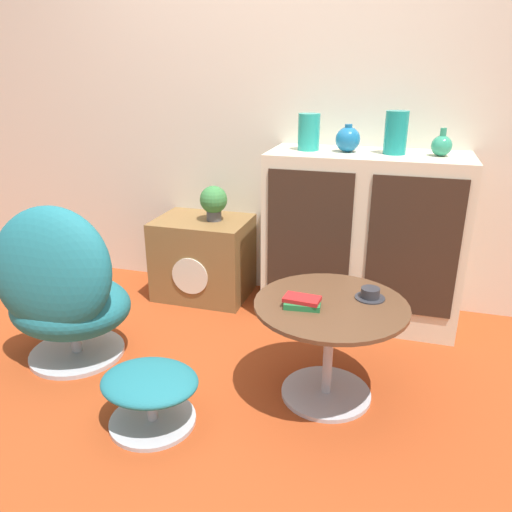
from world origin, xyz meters
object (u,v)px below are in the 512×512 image
Objects in this scene: vase_rightmost at (442,145)px; potted_plant at (214,201)px; ottoman at (150,389)px; vase_inner_right at (396,133)px; tv_console at (204,257)px; vase_inner_left at (348,139)px; sideboard at (363,238)px; coffee_table at (329,334)px; book_stack at (302,302)px; egg_chair at (62,291)px; teacup at (370,294)px; vase_leftmost at (309,132)px.

potted_plant is at bearing 179.49° from vase_rightmost.
vase_inner_right is (0.87, 1.28, 0.94)m from ottoman.
vase_inner_left is (0.90, -0.01, 0.81)m from tv_console.
ottoman is at bearing -115.65° from vase_inner_left.
coffee_table is (-0.05, -0.87, -0.17)m from sideboard.
book_stack is at bearing -92.62° from vase_inner_left.
egg_chair is 1.50m from teacup.
sideboard reaches higher than egg_chair.
vase_rightmost is at bearing 0.00° from vase_inner_right.
tv_console is 2.61× the size of vase_inner_right.
coffee_table is (0.69, 0.41, 0.15)m from ottoman.
vase_leftmost is 0.89× the size of vase_inner_right.
vase_rightmost is (0.49, 0.00, -0.01)m from vase_inner_left.
vase_leftmost is 1.08m from teacup.
potted_plant is 1.67× the size of teacup.
potted_plant reaches higher than teacup.
vase_inner_left reaches higher than egg_chair.
coffee_table is 3.05× the size of potted_plant.
tv_console and teacup have the same top height.
tv_console is at bearing 179.47° from vase_inner_right.
ottoman is at bearing -81.16° from potted_plant.
vase_inner_left is at bearing -0.82° from potted_plant.
egg_chair is (-1.38, -0.96, -0.10)m from sideboard.
vase_rightmost is (0.42, 0.87, 0.73)m from coffee_table.
egg_chair is at bearing -147.62° from vase_inner_right.
vase_leftmost is at bearing 42.78° from egg_chair.
book_stack is (0.18, -0.94, -0.60)m from vase_leftmost.
vase_inner_right is (0.13, 0.00, 0.61)m from sideboard.
vase_leftmost is 0.22m from vase_inner_left.
vase_rightmost is at bearing 49.10° from ottoman.
coffee_table is at bearing 3.79° from egg_chair.
vase_leftmost is 1.13m from book_stack.
teacup is (-0.03, -0.77, -0.62)m from vase_inner_right.
tv_console is 1.21m from vase_inner_left.
sideboard reaches higher than teacup.
teacup reaches higher than ottoman.
potted_plant is (-0.60, 0.01, -0.45)m from vase_leftmost.
vase_inner_right reaches higher than book_stack.
coffee_table is 1.21m from vase_rightmost.
vase_rightmost is (0.24, 0.00, -0.06)m from vase_inner_right.
egg_chair is 6.48× the size of teacup.
sideboard is at bearing 97.83° from teacup.
coffee_table is at bearing -115.94° from vase_rightmost.
ottoman is 0.81m from coffee_table.
sideboard is 0.95m from potted_plant.
egg_chair is 5.87× the size of vase_rightmost.
vase_rightmost is (0.37, 0.00, 0.56)m from sideboard.
vase_rightmost is (1.11, 1.28, 0.88)m from ottoman.
sideboard is 0.63m from vase_inner_right.
egg_chair is 2.10m from vase_rightmost.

